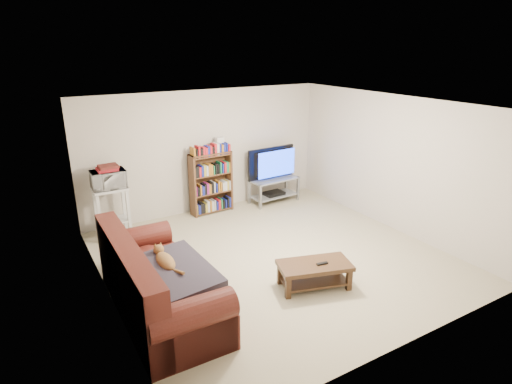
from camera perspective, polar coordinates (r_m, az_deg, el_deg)
floor at (r=6.89m, az=2.44°, el=-8.69°), size 5.00×5.00×0.00m
ceiling at (r=6.14m, az=2.76°, el=11.50°), size 5.00×5.00×0.00m
wall_back at (r=8.53m, az=-6.64°, el=5.39°), size 5.00×0.00×5.00m
wall_front at (r=4.69m, az=19.64°, el=-7.58°), size 5.00×0.00×5.00m
wall_left at (r=5.54m, az=-19.69°, el=-3.39°), size 0.00×5.00×5.00m
wall_right at (r=8.01m, az=17.80°, el=3.66°), size 0.00×5.00×5.00m
sofa at (r=5.60m, az=-13.50°, el=-12.31°), size 1.03×2.35×1.00m
blanket at (r=5.40m, az=-11.20°, el=-10.55°), size 0.99×1.24×0.19m
cat at (r=5.55m, az=-11.98°, el=-9.03°), size 0.26×0.64×0.19m
coffee_table at (r=6.06m, az=7.79°, el=-10.34°), size 1.10×0.77×0.36m
remote at (r=6.00m, az=8.81°, el=-9.40°), size 0.17×0.07×0.02m
tv_stand at (r=9.08m, az=2.39°, el=0.80°), size 1.08×0.54×0.52m
television at (r=8.94m, az=2.44°, el=3.82°), size 1.14×0.22×0.65m
dvd_player at (r=9.13m, az=2.38°, el=-0.18°), size 0.44×0.32×0.06m
bookshelf at (r=8.48m, az=-6.01°, el=1.35°), size 0.86×0.31×1.23m
shelf_clutter at (r=8.35m, az=-5.63°, el=6.06°), size 0.63×0.22×0.28m
microwave_stand at (r=7.78m, az=-18.71°, el=-1.73°), size 0.57×0.41×0.90m
microwave at (r=7.63m, az=-19.08°, el=1.62°), size 0.56×0.38×0.31m
game_boxes at (r=7.58m, az=-19.23°, el=2.90°), size 0.33×0.29×0.05m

